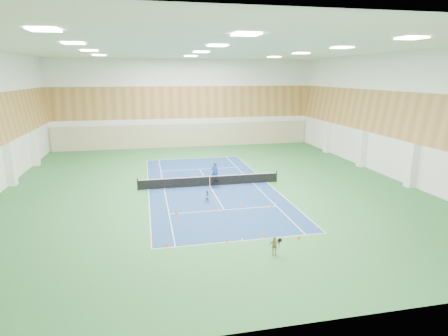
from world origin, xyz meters
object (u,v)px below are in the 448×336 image
at_px(coach, 215,172).
at_px(ball_cart, 215,183).
at_px(child_court, 208,196).
at_px(child_apron, 274,246).
at_px(tennis_net, 210,180).

height_order(coach, ball_cart, coach).
bearing_deg(child_court, child_apron, -90.41).
bearing_deg(ball_cart, tennis_net, 115.64).
bearing_deg(child_apron, tennis_net, 104.61).
relative_size(coach, child_court, 1.82).
bearing_deg(tennis_net, coach, 64.52).
xyz_separation_m(child_court, ball_cart, (1.32, 3.77, -0.08)).
relative_size(coach, child_apron, 1.68).
bearing_deg(tennis_net, child_court, -101.74).
bearing_deg(child_apron, child_court, 112.29).
xyz_separation_m(tennis_net, coach, (0.76, 1.59, 0.38)).
xyz_separation_m(coach, ball_cart, (-0.36, -2.26, -0.50)).
bearing_deg(ball_cart, child_apron, -90.76).
xyz_separation_m(coach, child_apron, (0.49, -15.61, -0.37)).
bearing_deg(coach, tennis_net, 57.00).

